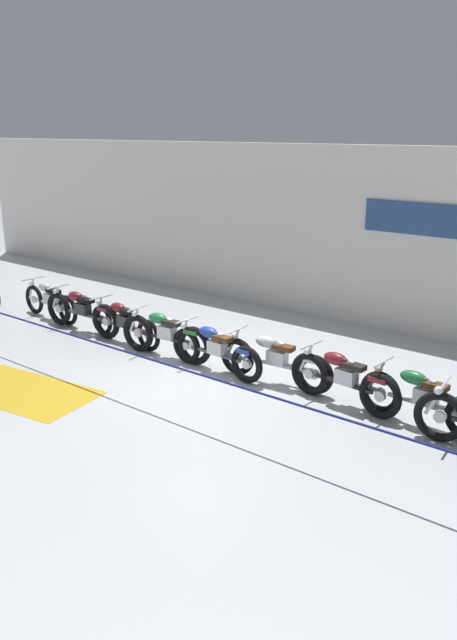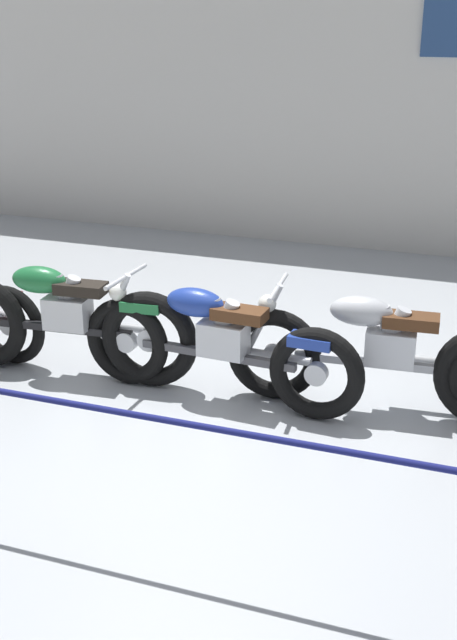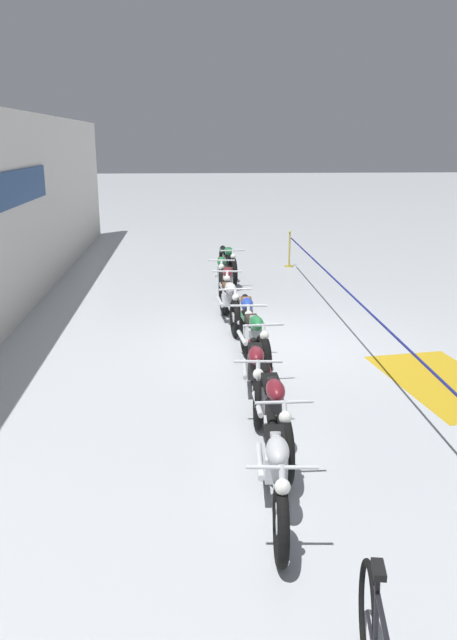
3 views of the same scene
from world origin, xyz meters
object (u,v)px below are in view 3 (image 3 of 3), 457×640
at_px(motorcycle_blue_4, 246,319).
at_px(stanchion_far_left, 374,324).
at_px(motorcycle_green_3, 254,340).
at_px(motorcycle_maroon_6, 228,285).
at_px(motorcycle_green_7, 222,273).
at_px(motorcycle_silver_0, 275,471).
at_px(stanchion_mid_left, 289,255).
at_px(motorcycle_maroon_1, 273,411).
at_px(floor_banner, 445,383).
at_px(motorcycle_green_8, 228,263).
at_px(motorcycle_silver_5, 229,302).
at_px(motorcycle_maroon_2, 255,372).

distance_m(motorcycle_blue_4, stanchion_far_left, 2.45).
relative_size(motorcycle_green_3, motorcycle_maroon_6, 1.04).
relative_size(motorcycle_green_7, stanchion_far_left, 0.16).
xyz_separation_m(motorcycle_silver_0, stanchion_mid_left, (12.53, -2.13, -0.12)).
xyz_separation_m(motorcycle_maroon_6, stanchion_mid_left, (4.40, -2.09, -0.12)).
height_order(motorcycle_silver_0, motorcycle_maroon_1, motorcycle_maroon_1).
bearing_deg(stanchion_far_left, motorcycle_blue_4, 52.01).
height_order(motorcycle_blue_4, floor_banner, motorcycle_blue_4).
xyz_separation_m(motorcycle_green_3, motorcycle_blue_4, (1.33, 0.00, -0.02)).
height_order(motorcycle_maroon_1, motorcycle_green_8, same).
xyz_separation_m(motorcycle_green_3, motorcycle_green_7, (5.36, 0.24, -0.02)).
height_order(motorcycle_maroon_6, stanchion_mid_left, stanchion_mid_left).
bearing_deg(motorcycle_silver_5, motorcycle_maroon_1, -178.06).
height_order(motorcycle_green_3, motorcycle_green_8, motorcycle_green_8).
xyz_separation_m(motorcycle_green_3, motorcycle_silver_5, (2.55, 0.24, -0.02)).
distance_m(motorcycle_green_3, floor_banner, 3.03).
bearing_deg(motorcycle_green_7, stanchion_far_left, -158.72).
relative_size(motorcycle_maroon_1, motorcycle_green_3, 1.09).
bearing_deg(motorcycle_silver_0, motorcycle_green_8, -1.10).
bearing_deg(motorcycle_maroon_2, motorcycle_green_7, 0.95).
bearing_deg(floor_banner, motorcycle_green_8, 12.98).
bearing_deg(motorcycle_green_8, motorcycle_blue_4, -179.88).
relative_size(motorcycle_maroon_1, motorcycle_green_8, 1.00).
bearing_deg(motorcycle_maroon_1, motorcycle_silver_0, 173.57).
relative_size(motorcycle_blue_4, motorcycle_green_7, 1.04).
distance_m(stanchion_mid_left, floor_banner, 9.29).
relative_size(motorcycle_silver_0, stanchion_mid_left, 2.10).
relative_size(motorcycle_maroon_2, stanchion_mid_left, 2.18).
bearing_deg(stanchion_mid_left, motorcycle_green_8, 133.26).
xyz_separation_m(motorcycle_blue_4, stanchion_far_left, (-1.50, -1.92, 0.31)).
bearing_deg(stanchion_far_left, motorcycle_green_8, 15.94).
xyz_separation_m(motorcycle_blue_4, stanchion_mid_left, (7.07, -1.92, -0.10)).
distance_m(motorcycle_green_3, motorcycle_green_8, 6.59).
bearing_deg(motorcycle_maroon_1, motorcycle_green_3, -1.29).
height_order(motorcycle_silver_5, motorcycle_green_8, motorcycle_green_8).
bearing_deg(stanchion_far_left, motorcycle_green_3, 85.02).
relative_size(motorcycle_maroon_2, motorcycle_green_8, 0.93).
bearing_deg(motorcycle_silver_5, stanchion_far_left, -141.54).
relative_size(motorcycle_maroon_6, motorcycle_green_8, 0.88).
distance_m(motorcycle_silver_0, motorcycle_green_3, 4.13).
distance_m(motorcycle_maroon_2, floor_banner, 3.08).
bearing_deg(motorcycle_silver_5, motorcycle_maroon_6, -2.57).
xyz_separation_m(motorcycle_blue_4, motorcycle_green_7, (4.03, 0.24, 0.01)).
height_order(motorcycle_green_7, motorcycle_green_8, motorcycle_green_8).
bearing_deg(motorcycle_maroon_1, stanchion_far_left, -37.65).
relative_size(motorcycle_silver_5, motorcycle_green_8, 0.96).
bearing_deg(motorcycle_silver_5, stanchion_mid_left, -20.20).
xyz_separation_m(motorcycle_green_3, motorcycle_green_8, (6.59, 0.01, 0.00)).
bearing_deg(floor_banner, motorcycle_silver_0, 128.53).
bearing_deg(motorcycle_green_3, motorcycle_green_7, 2.54).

